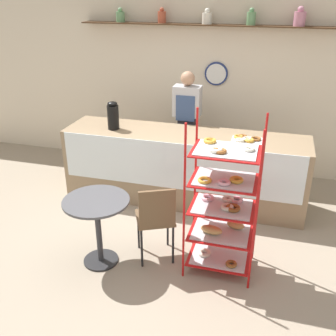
{
  "coord_description": "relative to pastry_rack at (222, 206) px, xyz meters",
  "views": [
    {
      "loc": [
        1.08,
        -3.41,
        2.63
      ],
      "look_at": [
        0.0,
        0.41,
        0.8
      ],
      "focal_mm": 42.0,
      "sensor_mm": 36.0,
      "label": 1
    }
  ],
  "objects": [
    {
      "name": "coffee_carafe",
      "position": [
        -1.63,
        1.22,
        0.4
      ],
      "size": [
        0.15,
        0.15,
        0.37
      ],
      "color": "black",
      "rests_on": "display_counter"
    },
    {
      "name": "donut_tray_counter",
      "position": [
        0.09,
        1.24,
        0.24
      ],
      "size": [
        0.39,
        0.28,
        0.05
      ],
      "color": "silver",
      "rests_on": "display_counter"
    },
    {
      "name": "back_wall",
      "position": [
        -0.69,
        2.51,
        0.64
      ],
      "size": [
        10.0,
        0.3,
        2.7
      ],
      "color": "beige",
      "rests_on": "ground_plane"
    },
    {
      "name": "ground_plane",
      "position": [
        -0.69,
        0.12,
        -0.73
      ],
      "size": [
        14.0,
        14.0,
        0.0
      ],
      "primitive_type": "plane",
      "color": "gray"
    },
    {
      "name": "pastry_rack",
      "position": [
        0.0,
        0.0,
        0.0
      ],
      "size": [
        0.67,
        0.5,
        1.61
      ],
      "color": "#B71414",
      "rests_on": "ground_plane"
    },
    {
      "name": "display_counter",
      "position": [
        -0.69,
        1.3,
        -0.25
      ],
      "size": [
        3.13,
        0.73,
        0.95
      ],
      "color": "#937A5B",
      "rests_on": "ground_plane"
    },
    {
      "name": "cafe_chair",
      "position": [
        -0.65,
        -0.07,
        -0.18
      ],
      "size": [
        0.51,
        0.51,
        0.88
      ],
      "rotation": [
        0.0,
        0.0,
        3.59
      ],
      "color": "black",
      "rests_on": "ground_plane"
    },
    {
      "name": "person_worker",
      "position": [
        -0.79,
        1.85,
        0.16
      ],
      "size": [
        0.37,
        0.23,
        1.62
      ],
      "color": "#282833",
      "rests_on": "ground_plane"
    },
    {
      "name": "cafe_table",
      "position": [
        -1.21,
        -0.24,
        -0.18
      ],
      "size": [
        0.66,
        0.66,
        0.74
      ],
      "color": "#262628",
      "rests_on": "ground_plane"
    }
  ]
}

